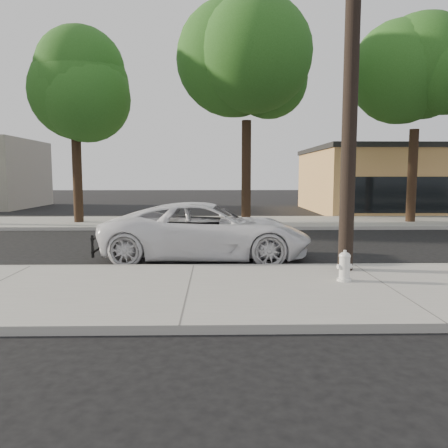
# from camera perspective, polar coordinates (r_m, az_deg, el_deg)

# --- Properties ---
(ground) EXTENTS (120.00, 120.00, 0.00)m
(ground) POSITION_cam_1_polar(r_m,az_deg,el_deg) (12.97, -3.53, -4.12)
(ground) COLOR black
(ground) RESTS_ON ground
(near_sidewalk) EXTENTS (90.00, 4.40, 0.15)m
(near_sidewalk) POSITION_cam_1_polar(r_m,az_deg,el_deg) (8.77, -4.69, -8.74)
(near_sidewalk) COLOR gray
(near_sidewalk) RESTS_ON ground
(far_sidewalk) EXTENTS (90.00, 5.00, 0.15)m
(far_sidewalk) POSITION_cam_1_polar(r_m,az_deg,el_deg) (21.38, -2.60, 0.20)
(far_sidewalk) COLOR gray
(far_sidewalk) RESTS_ON ground
(curb_near) EXTENTS (90.00, 0.12, 0.16)m
(curb_near) POSITION_cam_1_polar(r_m,az_deg,el_deg) (10.90, -3.98, -5.74)
(curb_near) COLOR #9E9B93
(curb_near) RESTS_ON ground
(building_main) EXTENTS (18.00, 10.00, 4.00)m
(building_main) POSITION_cam_1_polar(r_m,az_deg,el_deg) (32.65, 27.21, 5.01)
(building_main) COLOR tan
(building_main) RESTS_ON ground
(utility_pole) EXTENTS (1.40, 0.34, 9.00)m
(utility_pole) POSITION_cam_1_polar(r_m,az_deg,el_deg) (10.77, 16.28, 18.68)
(utility_pole) COLOR black
(utility_pole) RESTS_ON near_sidewalk
(tree_b) EXTENTS (4.34, 4.20, 8.45)m
(tree_b) POSITION_cam_1_polar(r_m,az_deg,el_deg) (22.08, -18.60, 15.91)
(tree_b) COLOR black
(tree_b) RESTS_ON far_sidewalk
(tree_c) EXTENTS (4.96, 4.80, 9.55)m
(tree_c) POSITION_cam_1_polar(r_m,az_deg,el_deg) (20.96, 3.65, 18.87)
(tree_c) COLOR black
(tree_c) RESTS_ON far_sidewalk
(tree_d) EXTENTS (4.50, 4.35, 8.75)m
(tree_d) POSITION_cam_1_polar(r_m,az_deg,el_deg) (23.20, 24.43, 15.74)
(tree_d) COLOR black
(tree_d) RESTS_ON far_sidewalk
(police_cruiser) EXTENTS (5.88, 2.88, 1.61)m
(police_cruiser) POSITION_cam_1_polar(r_m,az_deg,el_deg) (12.28, -2.25, -0.91)
(police_cruiser) COLOR white
(police_cruiser) RESTS_ON ground
(fire_hydrant) EXTENTS (0.33, 0.30, 0.61)m
(fire_hydrant) POSITION_cam_1_polar(r_m,az_deg,el_deg) (9.53, 15.46, -5.43)
(fire_hydrant) COLOR silver
(fire_hydrant) RESTS_ON near_sidewalk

